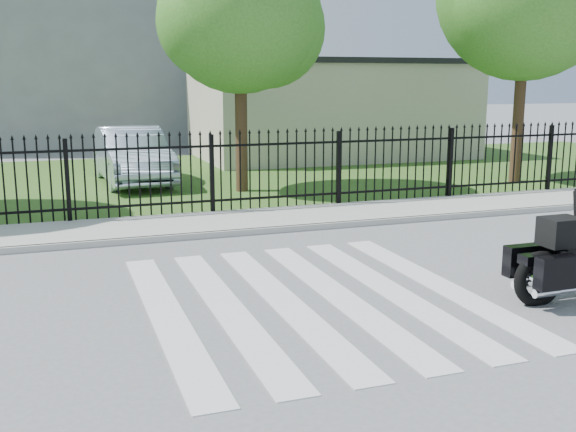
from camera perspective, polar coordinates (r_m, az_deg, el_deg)
name	(u,v)px	position (r m, az deg, el deg)	size (l,w,h in m)	color
ground	(312,299)	(9.36, 2.03, -7.00)	(120.00, 120.00, 0.00)	slate
crosswalk	(312,298)	(9.36, 2.03, -6.96)	(5.00, 5.50, 0.01)	silver
sidewalk	(224,223)	(13.96, -5.45, -0.57)	(40.00, 2.00, 0.12)	#ADAAA3
curb	(236,233)	(13.02, -4.39, -1.44)	(40.00, 0.12, 0.12)	#ADAAA3
grass_strip	(168,179)	(20.73, -10.14, 3.14)	(40.00, 12.00, 0.02)	#355F20
iron_fence	(212,176)	(14.77, -6.45, 3.40)	(26.00, 0.04, 1.80)	black
tree_mid	(240,11)	(17.98, -4.12, 16.90)	(4.20, 4.20, 6.78)	#382316
building_low	(330,111)	(26.37, 3.60, 8.86)	(10.00, 6.00, 3.50)	#B6B097
building_low_roof	(331,62)	(26.35, 3.65, 12.88)	(10.20, 6.20, 0.20)	black
building_tall	(48,12)	(34.40, -19.63, 15.94)	(15.00, 10.00, 12.00)	gray
parked_car	(132,155)	(19.86, -13.04, 5.03)	(1.70, 4.88, 1.61)	#A5B7D0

